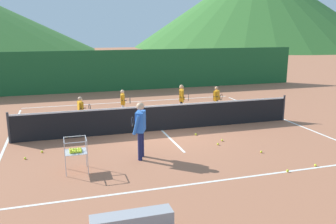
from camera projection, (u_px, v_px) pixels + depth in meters
The scene contains 23 objects.
ground_plane at pixel (162, 130), 13.37m from camera, with size 120.00×120.00×0.00m, color #A86647.
line_baseline_near at pixel (215, 181), 8.92m from camera, with size 10.72×0.08×0.01m, color white.
line_baseline_far at pixel (132, 102), 18.58m from camera, with size 10.72×0.08×0.01m, color white.
line_sideline_west at pixel (6, 143), 11.85m from camera, with size 0.08×10.37×0.01m, color white.
line_sideline_east at pixel (285, 120), 14.90m from camera, with size 0.08×10.37×0.01m, color white.
line_service_center at pixel (162, 130), 13.37m from camera, with size 0.08×5.13×0.01m, color white.
tennis_net at pixel (162, 117), 13.26m from camera, with size 10.56×0.08×1.05m.
instructor at pixel (140, 125), 10.29m from camera, with size 0.50×0.83×1.67m.
student_0 at pixel (81, 109), 13.60m from camera, with size 0.47×0.56×1.21m.
student_1 at pixel (123, 101), 15.09m from camera, with size 0.41×0.63×1.21m.
student_2 at pixel (182, 97), 15.39m from camera, with size 0.42×0.73×1.37m.
student_3 at pixel (217, 97), 15.90m from camera, with size 0.46×0.66×1.22m.
ball_cart at pixel (76, 151), 9.41m from camera, with size 0.58×0.58×0.90m.
tennis_ball_0 at pixel (287, 171), 9.49m from camera, with size 0.07×0.07×0.07m, color yellow.
tennis_ball_1 at pixel (42, 152), 10.96m from camera, with size 0.07×0.07×0.07m, color yellow.
tennis_ball_2 at pixel (218, 144), 11.69m from camera, with size 0.07×0.07×0.07m, color yellow.
tennis_ball_3 at pixel (196, 134), 12.76m from camera, with size 0.07×0.07×0.07m, color yellow.
tennis_ball_4 at pixel (25, 158), 10.41m from camera, with size 0.07×0.07×0.07m, color yellow.
tennis_ball_5 at pixel (261, 152), 10.95m from camera, with size 0.07×0.07×0.07m, color yellow.
tennis_ball_6 at pixel (222, 140), 12.08m from camera, with size 0.07×0.07×0.07m, color yellow.
tennis_ball_7 at pixel (315, 165), 9.88m from camera, with size 0.07×0.07×0.07m, color yellow.
windscreen_fence at pixel (120, 71), 21.64m from camera, with size 23.58×0.08×2.47m, color #1E5B2D.
hill_1 at pixel (256, 5), 73.39m from camera, with size 50.22×50.22×16.73m, color #38702D.
Camera 1 is at (-3.54, -12.37, 3.71)m, focal length 38.29 mm.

